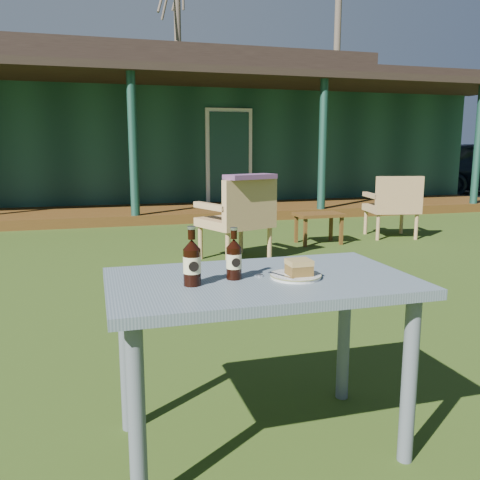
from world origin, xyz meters
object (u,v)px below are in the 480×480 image
object	(u,v)px
cafe_table	(261,302)
armchair_left	(240,215)
plate	(296,276)
cola_bottle_near	(234,259)
cola_bottle_far	(192,262)
cake_slice	(299,267)
side_table	(319,218)
armchair_right	(394,203)

from	to	relation	value
cafe_table	armchair_left	bearing A→B (deg)	75.41
plate	cola_bottle_near	size ratio (longest dim) A/B	1.00
cola_bottle_far	cola_bottle_near	bearing A→B (deg)	15.07
cola_bottle_near	armchair_left	xyz separation A→B (m)	(0.99, 3.39, -0.29)
cake_slice	plate	bearing A→B (deg)	128.78
cafe_table	cola_bottle_near	world-z (taller)	cola_bottle_near
plate	cola_bottle_far	xyz separation A→B (m)	(-0.41, 0.00, 0.08)
plate	cola_bottle_far	distance (m)	0.42
cake_slice	armchair_left	size ratio (longest dim) A/B	0.10
armchair_left	side_table	xyz separation A→B (m)	(1.27, 0.72, -0.17)
cafe_table	armchair_right	world-z (taller)	armchair_right
cafe_table	plate	bearing A→B (deg)	-15.78
cafe_table	side_table	bearing A→B (deg)	62.36
cake_slice	armchair_right	xyz separation A→B (m)	(3.18, 4.29, -0.28)
armchair_right	cola_bottle_near	bearing A→B (deg)	-129.10
side_table	armchair_right	bearing A→B (deg)	5.85
cola_bottle_near	armchair_left	size ratio (longest dim) A/B	0.23
plate	cake_slice	xyz separation A→B (m)	(0.01, -0.01, 0.04)
cola_bottle_far	armchair_left	xyz separation A→B (m)	(1.17, 3.43, -0.30)
plate	cola_bottle_near	xyz separation A→B (m)	(-0.24, 0.05, 0.07)
armchair_left	armchair_right	xyz separation A→B (m)	(2.44, 0.84, -0.03)
cafe_table	plate	size ratio (longest dim) A/B	5.88
plate	armchair_right	xyz separation A→B (m)	(3.19, 4.27, -0.25)
armchair_left	cola_bottle_far	bearing A→B (deg)	-108.76
cola_bottle_near	cola_bottle_far	bearing A→B (deg)	-164.93
plate	cake_slice	distance (m)	0.04
cafe_table	plate	world-z (taller)	plate
cola_bottle_near	armchair_right	world-z (taller)	cola_bottle_near
cafe_table	cola_bottle_far	distance (m)	0.34
cake_slice	side_table	world-z (taller)	cake_slice
cola_bottle_far	armchair_right	bearing A→B (deg)	49.81
cola_bottle_far	armchair_left	world-z (taller)	cola_bottle_far
cake_slice	armchair_left	distance (m)	3.54
cake_slice	armchair_right	size ratio (longest dim) A/B	0.11
cola_bottle_near	cola_bottle_far	distance (m)	0.18
cake_slice	side_table	distance (m)	4.65
cafe_table	plate	distance (m)	0.18
cake_slice	armchair_left	bearing A→B (deg)	77.85
armchair_left	plate	bearing A→B (deg)	-102.34
armchair_right	cafe_table	bearing A→B (deg)	-128.13
cola_bottle_near	side_table	distance (m)	4.71
armchair_right	armchair_left	bearing A→B (deg)	-161.04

